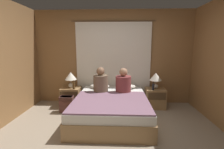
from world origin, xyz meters
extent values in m
plane|color=gray|center=(0.00, 0.00, 0.00)|extent=(16.00, 16.00, 0.00)
cube|color=olive|center=(0.00, 1.96, 1.25)|extent=(4.31, 0.06, 2.50)
cube|color=white|center=(0.00, 1.89, 1.09)|extent=(2.00, 0.02, 2.18)
cylinder|color=brown|center=(0.00, 1.89, 2.20)|extent=(2.20, 0.02, 0.02)
cube|color=#99754C|center=(0.00, 0.87, 0.15)|extent=(1.55, 1.94, 0.31)
cube|color=white|center=(0.00, 0.87, 0.39)|extent=(1.51, 1.90, 0.16)
cube|color=#937047|center=(-1.09, 1.56, 0.25)|extent=(0.48, 0.42, 0.50)
cube|color=#4C3823|center=(-1.09, 1.34, 0.37)|extent=(0.42, 0.02, 0.18)
cube|color=#937047|center=(1.09, 1.56, 0.25)|extent=(0.48, 0.42, 0.50)
cube|color=#4C3823|center=(1.09, 1.34, 0.37)|extent=(0.42, 0.02, 0.18)
ellipsoid|color=silver|center=(-1.09, 1.58, 0.55)|extent=(0.15, 0.15, 0.12)
cylinder|color=#B2A893|center=(-1.09, 1.58, 0.66)|extent=(0.02, 0.02, 0.09)
cone|color=silver|center=(-1.09, 1.58, 0.80)|extent=(0.30, 0.30, 0.19)
ellipsoid|color=silver|center=(1.09, 1.58, 0.55)|extent=(0.15, 0.15, 0.12)
cylinder|color=#B2A893|center=(1.09, 1.58, 0.66)|extent=(0.02, 0.02, 0.09)
cone|color=silver|center=(1.09, 1.58, 0.80)|extent=(0.30, 0.30, 0.19)
ellipsoid|color=silver|center=(-0.34, 1.64, 0.53)|extent=(0.51, 0.33, 0.12)
ellipsoid|color=silver|center=(0.34, 1.64, 0.53)|extent=(0.51, 0.33, 0.12)
cube|color=slate|center=(0.00, 0.58, 0.49)|extent=(1.49, 1.31, 0.03)
cylinder|color=brown|center=(-0.27, 1.27, 0.68)|extent=(0.35, 0.35, 0.41)
sphere|color=#846047|center=(-0.27, 1.27, 0.98)|extent=(0.19, 0.19, 0.19)
cylinder|color=brown|center=(0.26, 1.27, 0.67)|extent=(0.36, 0.36, 0.39)
sphere|color=#A87A5B|center=(0.26, 1.27, 0.96)|extent=(0.19, 0.19, 0.19)
cylinder|color=#513819|center=(-0.97, 1.42, 0.58)|extent=(0.06, 0.06, 0.17)
cylinder|color=#513819|center=(-0.97, 1.42, 0.69)|extent=(0.02, 0.02, 0.06)
cylinder|color=black|center=(1.00, 1.42, 0.57)|extent=(0.06, 0.06, 0.15)
cylinder|color=black|center=(1.00, 1.42, 0.68)|extent=(0.02, 0.02, 0.06)
cube|color=brown|center=(-1.08, 1.16, 0.20)|extent=(0.31, 0.19, 0.39)
cube|color=#452824|center=(-1.08, 1.14, 0.35)|extent=(0.28, 0.20, 0.08)
camera|label=1|loc=(0.16, -2.47, 1.57)|focal=26.00mm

